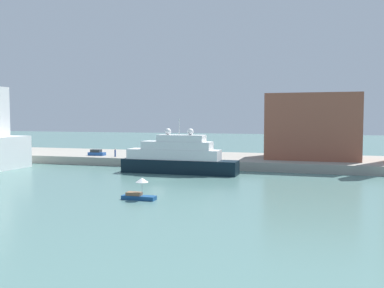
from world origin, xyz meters
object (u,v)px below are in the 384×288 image
(large_yacht, at_px, (178,158))
(mooring_bollard, at_px, (190,158))
(small_motorboat, at_px, (139,192))
(harbor_building, at_px, (313,126))
(person_figure, at_px, (115,153))
(parked_car, at_px, (97,153))

(large_yacht, xyz_separation_m, mooring_bollard, (0.04, 7.81, -0.78))
(large_yacht, relative_size, mooring_bollard, 26.98)
(small_motorboat, bearing_deg, harbor_building, 65.61)
(harbor_building, bearing_deg, mooring_bollard, -154.03)
(large_yacht, bearing_deg, small_motorboat, -81.97)
(person_figure, bearing_deg, small_motorboat, -58.48)
(large_yacht, bearing_deg, parked_car, 154.17)
(large_yacht, xyz_separation_m, small_motorboat, (3.67, -26.04, -2.00))
(large_yacht, height_order, person_figure, large_yacht)
(large_yacht, distance_m, harbor_building, 31.88)
(small_motorboat, relative_size, parked_car, 1.15)
(small_motorboat, xyz_separation_m, harbor_building, (20.73, 45.72, 7.78))
(harbor_building, distance_m, mooring_bollard, 27.88)
(parked_car, xyz_separation_m, person_figure, (5.78, -1.83, 0.25))
(large_yacht, xyz_separation_m, person_figure, (-18.32, 9.83, -0.34))
(small_motorboat, height_order, parked_car, parked_car)
(large_yacht, relative_size, small_motorboat, 4.99)
(parked_car, relative_size, mooring_bollard, 4.71)
(person_figure, bearing_deg, mooring_bollard, -6.27)
(harbor_building, distance_m, person_figure, 44.27)
(harbor_building, relative_size, parked_car, 4.88)
(small_motorboat, bearing_deg, large_yacht, 98.03)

